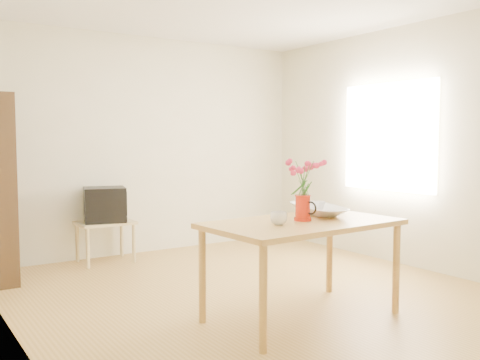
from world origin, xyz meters
TOP-DOWN VIEW (x-y plane):
  - room at (0.03, 0.00)m, footprint 4.50×4.50m
  - table at (-0.07, -0.67)m, footprint 1.52×0.92m
  - tv_stand at (-0.70, 1.97)m, footprint 0.60×0.45m
  - pitcher at (-0.05, -0.65)m, footprint 0.13×0.21m
  - flowers at (-0.05, -0.66)m, footprint 0.23×0.23m
  - mug at (-0.33, -0.71)m, footprint 0.17×0.17m
  - bowl at (0.28, -0.46)m, footprint 0.58×0.58m
  - teacup_a at (0.24, -0.46)m, footprint 0.08×0.08m
  - teacup_b at (0.32, -0.44)m, footprint 0.07×0.07m
  - television at (-0.70, 1.98)m, footprint 0.53×0.51m

SIDE VIEW (x-z plane):
  - tv_stand at x=-0.70m, z-range 0.16..0.62m
  - television at x=-0.70m, z-range 0.46..0.85m
  - table at x=-0.07m, z-range 0.30..1.05m
  - mug at x=-0.33m, z-range 0.75..0.85m
  - pitcher at x=-0.05m, z-range 0.74..0.94m
  - teacup_b at x=0.32m, z-range 0.89..0.95m
  - teacup_a at x=0.24m, z-range 0.89..0.96m
  - bowl at x=0.28m, z-range 0.75..1.19m
  - flowers at x=-0.05m, z-range 0.94..1.26m
  - room at x=0.03m, z-range -0.95..3.55m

